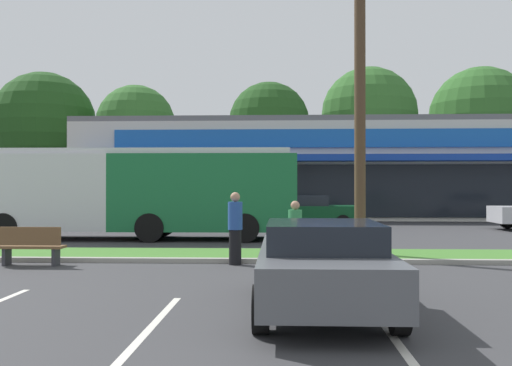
{
  "coord_description": "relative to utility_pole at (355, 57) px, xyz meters",
  "views": [
    {
      "loc": [
        1.21,
        -1.66,
        1.93
      ],
      "look_at": [
        0.37,
        18.1,
        2.03
      ],
      "focal_mm": 40.6,
      "sensor_mm": 36.0,
      "label": 1
    }
  ],
  "objects": [
    {
      "name": "parking_stripe_1",
      "position": [
        -3.76,
        -8.15,
        -5.4
      ],
      "size": [
        0.12,
        4.8,
        0.01
      ],
      "primitive_type": "cube",
      "color": "silver",
      "rests_on": "ground_plane"
    },
    {
      "name": "curb_lip",
      "position": [
        -3.2,
        -1.19,
        -5.34
      ],
      "size": [
        56.0,
        0.24,
        0.12
      ],
      "primitive_type": "cube",
      "color": "#99968C",
      "rests_on": "ground_plane"
    },
    {
      "name": "tree_mid_right",
      "position": [
        14.4,
        32.38,
        2.11
      ],
      "size": [
        8.31,
        8.31,
        11.67
      ],
      "color": "#473323",
      "rests_on": "ground_plane"
    },
    {
      "name": "pedestrian_near_bench",
      "position": [
        -3.11,
        -1.48,
        -4.51
      ],
      "size": [
        0.36,
        0.36,
        1.78
      ],
      "rotation": [
        0.0,
        0.0,
        4.59
      ],
      "color": "black",
      "rests_on": "ground_plane"
    },
    {
      "name": "grass_median",
      "position": [
        -3.2,
        0.03,
        -5.34
      ],
      "size": [
        56.0,
        2.2,
        0.12
      ],
      "primitive_type": "cube",
      "color": "#427A2D",
      "rests_on": "ground_plane"
    },
    {
      "name": "bus_stop_bench",
      "position": [
        -8.05,
        -1.9,
        -4.9
      ],
      "size": [
        1.6,
        0.45,
        0.95
      ],
      "rotation": [
        0.0,
        0.0,
        3.14
      ],
      "color": "brown",
      "rests_on": "ground_plane"
    },
    {
      "name": "pedestrian_by_pole",
      "position": [
        -1.65,
        -2.08,
        -4.6
      ],
      "size": [
        0.32,
        0.32,
        1.58
      ],
      "rotation": [
        0.0,
        0.0,
        1.63
      ],
      "color": "#47423D",
      "rests_on": "ground_plane"
    },
    {
      "name": "tree_mid_left",
      "position": [
        -2.88,
        28.77,
        1.4
      ],
      "size": [
        6.19,
        6.19,
        9.91
      ],
      "color": "#473323",
      "rests_on": "ground_plane"
    },
    {
      "name": "tree_left",
      "position": [
        -13.3,
        29.04,
        1.31
      ],
      "size": [
        6.16,
        6.16,
        9.81
      ],
      "color": "#473323",
      "rests_on": "ground_plane"
    },
    {
      "name": "car_0",
      "position": [
        -8.66,
        11.03,
        -4.58
      ],
      "size": [
        4.74,
        2.0,
        1.61
      ],
      "color": "maroon",
      "rests_on": "ground_plane"
    },
    {
      "name": "car_3",
      "position": [
        -0.69,
        11.23,
        -4.64
      ],
      "size": [
        4.66,
        1.91,
        1.47
      ],
      "color": "#0C3F1E",
      "rests_on": "ground_plane"
    },
    {
      "name": "tree_far_left",
      "position": [
        -20.81,
        29.56,
        1.54
      ],
      "size": [
        8.05,
        8.05,
        10.98
      ],
      "color": "#473323",
      "rests_on": "ground_plane"
    },
    {
      "name": "car_1",
      "position": [
        -1.35,
        -6.67,
        -4.67
      ],
      "size": [
        2.01,
        4.66,
        1.39
      ],
      "rotation": [
        0.0,
        0.0,
        1.57
      ],
      "color": "#515459",
      "rests_on": "ground_plane"
    },
    {
      "name": "utility_pole",
      "position": [
        0.0,
        0.0,
        0.0
      ],
      "size": [
        3.03,
        2.4,
        10.1
      ],
      "color": "#4C3826",
      "rests_on": "ground_plane"
    },
    {
      "name": "parking_stripe_2",
      "position": [
        -0.55,
        -8.46,
        -5.4
      ],
      "size": [
        0.12,
        4.8,
        0.01
      ],
      "primitive_type": "cube",
      "color": "silver",
      "rests_on": "ground_plane"
    },
    {
      "name": "city_bus",
      "position": [
        -7.38,
        5.14,
        -3.63
      ],
      "size": [
        11.95,
        2.81,
        3.25
      ],
      "rotation": [
        0.0,
        0.0,
        3.16
      ],
      "color": "#196638",
      "rests_on": "ground_plane"
    },
    {
      "name": "storefront_building",
      "position": [
        -0.27,
        21.67,
        -2.48
      ],
      "size": [
        27.28,
        12.62,
        5.84
      ],
      "color": "beige",
      "rests_on": "ground_plane"
    },
    {
      "name": "tree_mid",
      "position": [
        5.2,
        31.55,
        2.31
      ],
      "size": [
        7.69,
        7.69,
        11.57
      ],
      "color": "#473323",
      "rests_on": "ground_plane"
    }
  ]
}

